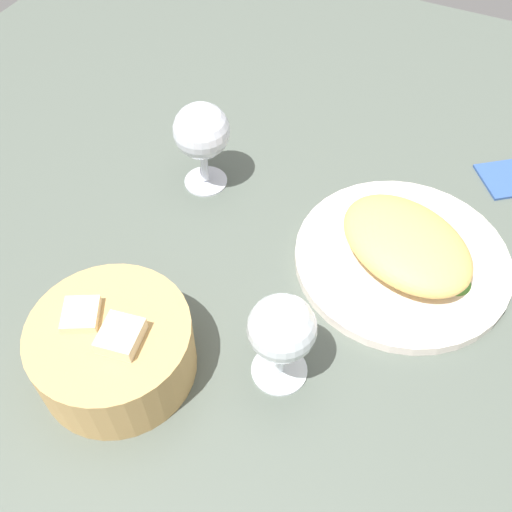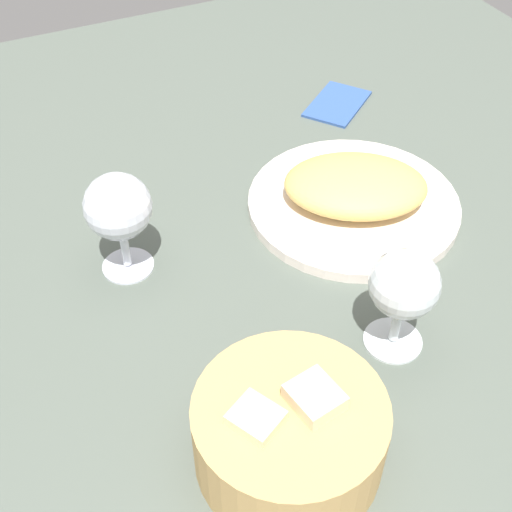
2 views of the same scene
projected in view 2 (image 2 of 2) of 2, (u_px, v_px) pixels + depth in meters
ground_plane at (259, 282)px, 79.80cm from camera, size 140.00×140.00×2.00cm
plate at (353, 204)px, 87.21cm from camera, size 26.41×26.41×1.40cm
omelette at (356, 185)px, 85.13cm from camera, size 21.37×19.24×4.61cm
lettuce_garnish at (406, 188)px, 87.50cm from camera, size 3.94×3.94×1.24cm
bread_basket at (289, 432)px, 59.98cm from camera, size 16.80×16.80×9.06cm
wine_glass_near at (118, 210)px, 74.29cm from camera, size 7.41×7.41×12.71cm
wine_glass_far at (404, 288)px, 66.66cm from camera, size 6.96×6.96×12.07cm
folded_napkin at (337, 103)px, 105.05cm from camera, size 12.99×12.23×0.80cm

